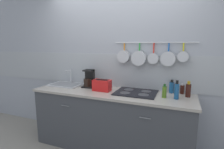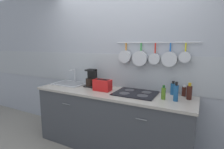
# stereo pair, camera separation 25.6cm
# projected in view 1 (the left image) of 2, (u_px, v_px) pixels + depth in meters

# --- Properties ---
(ground_plane) EXTENTS (12.00, 12.00, 0.00)m
(ground_plane) POSITION_uv_depth(u_px,v_px,m) (111.00, 147.00, 2.78)
(ground_plane) COLOR gray
(wall_back) EXTENTS (7.20, 0.16, 2.60)m
(wall_back) POSITION_uv_depth(u_px,v_px,m) (119.00, 65.00, 2.89)
(wall_back) COLOR #999EA8
(wall_back) RESTS_ON ground_plane
(cabinet_base) EXTENTS (2.36, 0.64, 0.88)m
(cabinet_base) POSITION_uv_depth(u_px,v_px,m) (110.00, 121.00, 2.70)
(cabinet_base) COLOR #3F4247
(cabinet_base) RESTS_ON ground_plane
(countertop) EXTENTS (2.40, 0.66, 0.03)m
(countertop) POSITION_uv_depth(u_px,v_px,m) (110.00, 93.00, 2.62)
(countertop) COLOR #A59E93
(countertop) RESTS_ON cabinet_base
(sink_basin) EXTENTS (0.55, 0.39, 0.25)m
(sink_basin) POSITION_uv_depth(u_px,v_px,m) (66.00, 84.00, 3.05)
(sink_basin) COLOR #B7BABF
(sink_basin) RESTS_ON countertop
(coffee_maker) EXTENTS (0.17, 0.18, 0.29)m
(coffee_maker) POSITION_uv_depth(u_px,v_px,m) (89.00, 80.00, 2.89)
(coffee_maker) COLOR black
(coffee_maker) RESTS_ON countertop
(toaster) EXTENTS (0.28, 0.15, 0.17)m
(toaster) POSITION_uv_depth(u_px,v_px,m) (102.00, 85.00, 2.66)
(toaster) COLOR red
(toaster) RESTS_ON countertop
(cooktop) EXTENTS (0.59, 0.48, 0.01)m
(cooktop) POSITION_uv_depth(u_px,v_px,m) (136.00, 93.00, 2.55)
(cooktop) COLOR black
(cooktop) RESTS_ON countertop
(bottle_vinegar) EXTENTS (0.06, 0.06, 0.18)m
(bottle_vinegar) POSITION_uv_depth(u_px,v_px,m) (164.00, 92.00, 2.32)
(bottle_vinegar) COLOR #4C721E
(bottle_vinegar) RESTS_ON countertop
(bottle_hot_sauce) EXTENTS (0.07, 0.07, 0.19)m
(bottle_hot_sauce) POSITION_uv_depth(u_px,v_px,m) (172.00, 87.00, 2.54)
(bottle_hot_sauce) COLOR navy
(bottle_hot_sauce) RESTS_ON countertop
(bottle_dish_soap) EXTENTS (0.06, 0.06, 0.25)m
(bottle_dish_soap) POSITION_uv_depth(u_px,v_px,m) (177.00, 91.00, 2.25)
(bottle_dish_soap) COLOR navy
(bottle_dish_soap) RESTS_ON countertop
(bottle_olive_oil) EXTENTS (0.06, 0.06, 0.15)m
(bottle_olive_oil) POSITION_uv_depth(u_px,v_px,m) (182.00, 89.00, 2.49)
(bottle_olive_oil) COLOR #33140F
(bottle_olive_oil) RESTS_ON countertop
(bottle_cooking_wine) EXTENTS (0.07, 0.07, 0.22)m
(bottle_cooking_wine) POSITION_uv_depth(u_px,v_px,m) (188.00, 90.00, 2.34)
(bottle_cooking_wine) COLOR #33140F
(bottle_cooking_wine) RESTS_ON countertop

